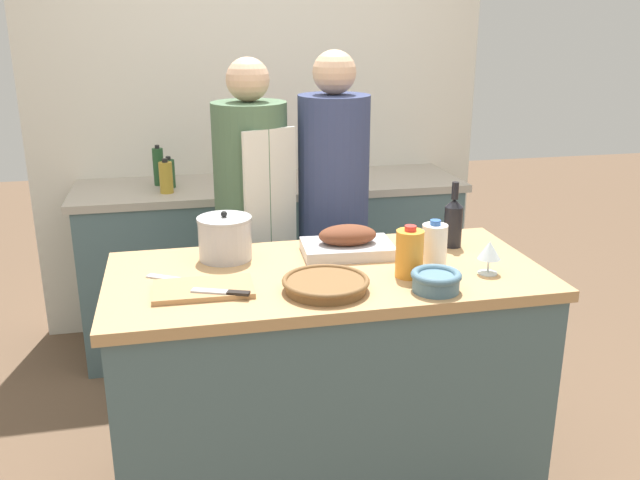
{
  "coord_description": "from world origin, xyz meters",
  "views": [
    {
      "loc": [
        -0.51,
        -2.22,
        1.77
      ],
      "look_at": [
        0.0,
        0.11,
        1.0
      ],
      "focal_mm": 38.0,
      "sensor_mm": 36.0,
      "label": 1
    }
  ],
  "objects_px": {
    "milk_jug": "(434,245)",
    "condiment_bottle_tall": "(166,177)",
    "knife_paring": "(223,292)",
    "condiment_bottle_short": "(159,167)",
    "roasting_pan": "(347,243)",
    "knife_chef": "(185,281)",
    "person_cook_aproned": "(253,221)",
    "cutting_board": "(203,289)",
    "juice_jug": "(409,253)",
    "wine_bottle_green": "(453,221)",
    "wicker_basket": "(326,284)",
    "stand_mixer": "(266,159)",
    "stock_pot": "(225,238)",
    "condiment_bottle_extra": "(169,173)",
    "mixing_bowl": "(436,280)",
    "person_cook_guest": "(333,213)",
    "wine_glass_left": "(489,251)"
  },
  "relations": [
    {
      "from": "knife_paring",
      "to": "person_cook_guest",
      "type": "height_order",
      "value": "person_cook_guest"
    },
    {
      "from": "juice_jug",
      "to": "mixing_bowl",
      "type": "bearing_deg",
      "value": -74.25
    },
    {
      "from": "stock_pot",
      "to": "stand_mixer",
      "type": "relative_size",
      "value": 0.59
    },
    {
      "from": "roasting_pan",
      "to": "juice_jug",
      "type": "bearing_deg",
      "value": -60.72
    },
    {
      "from": "person_cook_aproned",
      "to": "condiment_bottle_extra",
      "type": "bearing_deg",
      "value": 95.37
    },
    {
      "from": "roasting_pan",
      "to": "stand_mixer",
      "type": "bearing_deg",
      "value": 97.51
    },
    {
      "from": "cutting_board",
      "to": "condiment_bottle_extra",
      "type": "relative_size",
      "value": 2.0
    },
    {
      "from": "person_cook_aproned",
      "to": "mixing_bowl",
      "type": "bearing_deg",
      "value": -88.76
    },
    {
      "from": "cutting_board",
      "to": "juice_jug",
      "type": "distance_m",
      "value": 0.72
    },
    {
      "from": "milk_jug",
      "to": "condiment_bottle_tall",
      "type": "bearing_deg",
      "value": 126.42
    },
    {
      "from": "roasting_pan",
      "to": "mixing_bowl",
      "type": "xyz_separation_m",
      "value": [
        0.19,
        -0.42,
        -0.01
      ]
    },
    {
      "from": "stock_pot",
      "to": "mixing_bowl",
      "type": "bearing_deg",
      "value": -35.8
    },
    {
      "from": "cutting_board",
      "to": "person_cook_guest",
      "type": "bearing_deg",
      "value": 52.23
    },
    {
      "from": "roasting_pan",
      "to": "wine_glass_left",
      "type": "xyz_separation_m",
      "value": [
        0.43,
        -0.31,
        0.04
      ]
    },
    {
      "from": "knife_paring",
      "to": "person_cook_guest",
      "type": "bearing_deg",
      "value": 57.01
    },
    {
      "from": "condiment_bottle_tall",
      "to": "mixing_bowl",
      "type": "bearing_deg",
      "value": -60.26
    },
    {
      "from": "milk_jug",
      "to": "condiment_bottle_tall",
      "type": "distance_m",
      "value": 1.6
    },
    {
      "from": "stock_pot",
      "to": "juice_jug",
      "type": "distance_m",
      "value": 0.69
    },
    {
      "from": "knife_chef",
      "to": "condiment_bottle_short",
      "type": "xyz_separation_m",
      "value": [
        -0.09,
        1.44,
        0.11
      ]
    },
    {
      "from": "knife_paring",
      "to": "stand_mixer",
      "type": "relative_size",
      "value": 0.55
    },
    {
      "from": "mixing_bowl",
      "to": "juice_jug",
      "type": "relative_size",
      "value": 0.91
    },
    {
      "from": "roasting_pan",
      "to": "cutting_board",
      "type": "relative_size",
      "value": 1.06
    },
    {
      "from": "stock_pot",
      "to": "condiment_bottle_short",
      "type": "xyz_separation_m",
      "value": [
        -0.25,
        1.23,
        0.03
      ]
    },
    {
      "from": "knife_paring",
      "to": "condiment_bottle_extra",
      "type": "bearing_deg",
      "value": 95.73
    },
    {
      "from": "roasting_pan",
      "to": "knife_chef",
      "type": "relative_size",
      "value": 1.42
    },
    {
      "from": "cutting_board",
      "to": "condiment_bottle_tall",
      "type": "bearing_deg",
      "value": 94.72
    },
    {
      "from": "juice_jug",
      "to": "wine_bottle_green",
      "type": "distance_m",
      "value": 0.39
    },
    {
      "from": "condiment_bottle_extra",
      "to": "person_cook_aproned",
      "type": "distance_m",
      "value": 0.73
    },
    {
      "from": "juice_jug",
      "to": "knife_chef",
      "type": "bearing_deg",
      "value": 171.37
    },
    {
      "from": "wine_glass_left",
      "to": "knife_paring",
      "type": "distance_m",
      "value": 0.94
    },
    {
      "from": "wicker_basket",
      "to": "condiment_bottle_tall",
      "type": "height_order",
      "value": "condiment_bottle_tall"
    },
    {
      "from": "knife_paring",
      "to": "condiment_bottle_tall",
      "type": "relative_size",
      "value": 1.07
    },
    {
      "from": "wine_glass_left",
      "to": "roasting_pan",
      "type": "bearing_deg",
      "value": 144.67
    },
    {
      "from": "stand_mixer",
      "to": "condiment_bottle_tall",
      "type": "relative_size",
      "value": 1.96
    },
    {
      "from": "knife_paring",
      "to": "condiment_bottle_short",
      "type": "bearing_deg",
      "value": 97.37
    },
    {
      "from": "wine_glass_left",
      "to": "condiment_bottle_short",
      "type": "bearing_deg",
      "value": 125.75
    },
    {
      "from": "wicker_basket",
      "to": "condiment_bottle_extra",
      "type": "height_order",
      "value": "condiment_bottle_extra"
    },
    {
      "from": "milk_jug",
      "to": "knife_chef",
      "type": "height_order",
      "value": "milk_jug"
    },
    {
      "from": "wine_glass_left",
      "to": "condiment_bottle_extra",
      "type": "bearing_deg",
      "value": 125.67
    },
    {
      "from": "condiment_bottle_short",
      "to": "person_cook_guest",
      "type": "distance_m",
      "value": 1.07
    },
    {
      "from": "roasting_pan",
      "to": "knife_paring",
      "type": "height_order",
      "value": "roasting_pan"
    },
    {
      "from": "knife_chef",
      "to": "person_cook_aproned",
      "type": "xyz_separation_m",
      "value": [
        0.32,
        0.74,
        -0.02
      ]
    },
    {
      "from": "mixing_bowl",
      "to": "condiment_bottle_tall",
      "type": "bearing_deg",
      "value": 119.74
    },
    {
      "from": "person_cook_aproned",
      "to": "condiment_bottle_tall",
      "type": "bearing_deg",
      "value": 101.82
    },
    {
      "from": "wicker_basket",
      "to": "stand_mixer",
      "type": "bearing_deg",
      "value": 89.5
    },
    {
      "from": "milk_jug",
      "to": "condiment_bottle_short",
      "type": "distance_m",
      "value": 1.77
    },
    {
      "from": "wicker_basket",
      "to": "person_cook_aproned",
      "type": "bearing_deg",
      "value": 98.03
    },
    {
      "from": "stock_pot",
      "to": "condiment_bottle_extra",
      "type": "height_order",
      "value": "stock_pot"
    },
    {
      "from": "condiment_bottle_tall",
      "to": "condiment_bottle_extra",
      "type": "height_order",
      "value": "condiment_bottle_tall"
    },
    {
      "from": "cutting_board",
      "to": "condiment_bottle_tall",
      "type": "height_order",
      "value": "condiment_bottle_tall"
    }
  ]
}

